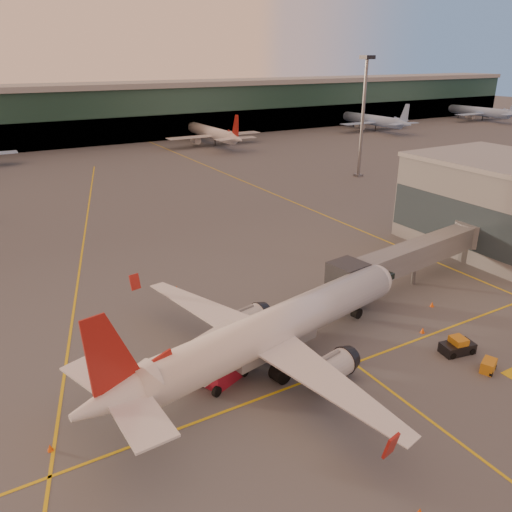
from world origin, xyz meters
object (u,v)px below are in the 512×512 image
catering_truck (218,356)px  pushback_tug (458,347)px  gpu_cart (489,366)px  main_airplane (269,332)px

catering_truck → pushback_tug: (21.00, -7.09, -1.86)m
catering_truck → gpu_cart: size_ratio=3.04×
catering_truck → pushback_tug: catering_truck is taller
main_airplane → pushback_tug: 17.79m
catering_truck → pushback_tug: 22.25m
main_airplane → gpu_cart: 19.32m
main_airplane → pushback_tug: bearing=-34.9°
main_airplane → catering_truck: bearing=168.0°
gpu_cart → pushback_tug: size_ratio=0.62×
catering_truck → gpu_cart: 23.48m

